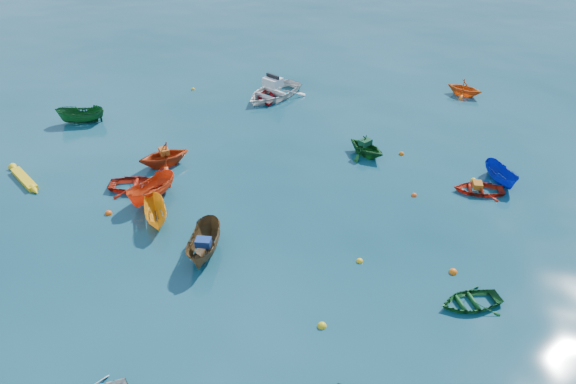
# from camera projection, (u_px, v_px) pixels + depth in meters

# --- Properties ---
(ground) EXTENTS (160.00, 160.00, 0.00)m
(ground) POSITION_uv_depth(u_px,v_px,m) (258.00, 256.00, 25.86)
(ground) COLOR #093644
(ground) RESTS_ON ground
(sampan_brown_mid) EXTENTS (1.87, 3.61, 1.33)m
(sampan_brown_mid) POSITION_uv_depth(u_px,v_px,m) (206.00, 254.00, 25.99)
(sampan_brown_mid) COLOR brown
(sampan_brown_mid) RESTS_ON ground
(dinghy_orange_w) EXTENTS (3.87, 3.84, 1.54)m
(dinghy_orange_w) POSITION_uv_depth(u_px,v_px,m) (165.00, 165.00, 32.79)
(dinghy_orange_w) COLOR #BA3711
(dinghy_orange_w) RESTS_ON ground
(sampan_yellow_mid) EXTENTS (2.49, 3.04, 1.12)m
(sampan_yellow_mid) POSITION_uv_depth(u_px,v_px,m) (157.00, 221.00, 28.16)
(sampan_yellow_mid) COLOR #F9A016
(sampan_yellow_mid) RESTS_ON ground
(dinghy_green_e) EXTENTS (3.20, 2.91, 0.54)m
(dinghy_green_e) POSITION_uv_depth(u_px,v_px,m) (469.00, 304.00, 23.28)
(dinghy_green_e) COLOR #124E1F
(dinghy_green_e) RESTS_ON ground
(dinghy_red_nw) EXTENTS (3.66, 3.01, 0.66)m
(dinghy_red_nw) POSITION_uv_depth(u_px,v_px,m) (139.00, 188.00, 30.69)
(dinghy_red_nw) COLOR #A41F0D
(dinghy_red_nw) RESTS_ON ground
(sampan_orange_n) EXTENTS (2.12, 3.44, 1.25)m
(sampan_orange_n) POSITION_uv_depth(u_px,v_px,m) (153.00, 199.00, 29.84)
(sampan_orange_n) COLOR #E44615
(sampan_orange_n) RESTS_ON ground
(dinghy_green_n) EXTENTS (3.36, 3.26, 1.35)m
(dinghy_green_n) POSITION_uv_depth(u_px,v_px,m) (366.00, 155.00, 33.78)
(dinghy_green_n) COLOR #124E1A
(dinghy_green_n) RESTS_ON ground
(dinghy_red_ne) EXTENTS (2.92, 2.29, 0.55)m
(dinghy_red_ne) POSITION_uv_depth(u_px,v_px,m) (478.00, 192.00, 30.43)
(dinghy_red_ne) COLOR #AB210E
(dinghy_red_ne) RESTS_ON ground
(sampan_blue_far) EXTENTS (2.25, 2.86, 1.05)m
(sampan_blue_far) POSITION_uv_depth(u_px,v_px,m) (499.00, 182.00, 31.27)
(sampan_blue_far) COLOR #0D1FA4
(sampan_blue_far) RESTS_ON ground
(dinghy_red_far) EXTENTS (2.88, 3.23, 0.55)m
(dinghy_red_far) POSITION_uv_depth(u_px,v_px,m) (266.00, 100.00, 40.54)
(dinghy_red_far) COLOR red
(dinghy_red_far) RESTS_ON ground
(dinghy_orange_far) EXTENTS (3.11, 2.89, 1.33)m
(dinghy_orange_far) POSITION_uv_depth(u_px,v_px,m) (463.00, 95.00, 41.28)
(dinghy_orange_far) COLOR orange
(dinghy_orange_far) RESTS_ON ground
(sampan_green_far) EXTENTS (3.30, 2.26, 1.20)m
(sampan_green_far) POSITION_uv_depth(u_px,v_px,m) (82.00, 123.00, 37.48)
(sampan_green_far) COLOR #11491C
(sampan_green_far) RESTS_ON ground
(kayak_yellow) EXTENTS (3.21, 2.29, 0.34)m
(kayak_yellow) POSITION_uv_depth(u_px,v_px,m) (25.00, 181.00, 31.34)
(kayak_yellow) COLOR yellow
(kayak_yellow) RESTS_ON ground
(motorboat_white) EXTENTS (5.28, 5.96, 1.62)m
(motorboat_white) POSITION_uv_depth(u_px,v_px,m) (273.00, 97.00, 41.01)
(motorboat_white) COLOR silver
(motorboat_white) RESTS_ON ground
(tarp_blue_a) EXTENTS (0.77, 0.63, 0.33)m
(tarp_blue_a) POSITION_uv_depth(u_px,v_px,m) (203.00, 242.00, 25.41)
(tarp_blue_a) COLOR navy
(tarp_blue_a) RESTS_ON sampan_brown_mid
(tarp_orange_a) EXTENTS (0.81, 0.82, 0.32)m
(tarp_orange_a) POSITION_uv_depth(u_px,v_px,m) (164.00, 151.00, 32.30)
(tarp_orange_a) COLOR #C95414
(tarp_orange_a) RESTS_ON dinghy_orange_w
(tarp_green_b) EXTENTS (0.82, 0.87, 0.34)m
(tarp_green_b) POSITION_uv_depth(u_px,v_px,m) (365.00, 142.00, 33.38)
(tarp_green_b) COLOR #104023
(tarp_green_b) RESTS_ON dinghy_green_n
(tarp_orange_b) EXTENTS (0.56, 0.68, 0.30)m
(tarp_orange_b) POSITION_uv_depth(u_px,v_px,m) (478.00, 185.00, 30.21)
(tarp_orange_b) COLOR #BB6113
(tarp_orange_b) RESTS_ON dinghy_red_ne
(buoy_or_a) EXTENTS (0.38, 0.38, 0.38)m
(buoy_or_a) POSITION_uv_depth(u_px,v_px,m) (109.00, 214.00, 28.69)
(buoy_or_a) COLOR #E94F0C
(buoy_or_a) RESTS_ON ground
(buoy_ye_a) EXTENTS (0.37, 0.37, 0.37)m
(buoy_ye_a) POSITION_uv_depth(u_px,v_px,m) (322.00, 326.00, 22.25)
(buoy_ye_a) COLOR gold
(buoy_ye_a) RESTS_ON ground
(buoy_or_b) EXTENTS (0.37, 0.37, 0.37)m
(buoy_or_b) POSITION_uv_depth(u_px,v_px,m) (453.00, 272.00, 24.94)
(buoy_or_b) COLOR orange
(buoy_or_b) RESTS_ON ground
(buoy_ye_b) EXTENTS (0.30, 0.30, 0.30)m
(buoy_ye_b) POSITION_uv_depth(u_px,v_px,m) (160.00, 201.00, 29.66)
(buoy_ye_b) COLOR yellow
(buoy_ye_b) RESTS_ON ground
(buoy_or_c) EXTENTS (0.37, 0.37, 0.37)m
(buoy_or_c) POSITION_uv_depth(u_px,v_px,m) (161.00, 187.00, 30.80)
(buoy_or_c) COLOR #F75D0D
(buoy_or_c) RESTS_ON ground
(buoy_ye_c) EXTENTS (0.32, 0.32, 0.32)m
(buoy_ye_c) POSITION_uv_depth(u_px,v_px,m) (360.00, 261.00, 25.56)
(buoy_ye_c) COLOR yellow
(buoy_ye_c) RESTS_ON ground
(buoy_or_d) EXTENTS (0.30, 0.30, 0.30)m
(buoy_or_d) POSITION_uv_depth(u_px,v_px,m) (414.00, 196.00, 30.10)
(buoy_or_d) COLOR #FF520D
(buoy_or_d) RESTS_ON ground
(buoy_ye_d) EXTENTS (0.29, 0.29, 0.29)m
(buoy_ye_d) POSITION_uv_depth(u_px,v_px,m) (193.00, 90.00, 42.16)
(buoy_ye_d) COLOR gold
(buoy_ye_d) RESTS_ON ground
(buoy_or_e) EXTENTS (0.32, 0.32, 0.32)m
(buoy_or_e) POSITION_uv_depth(u_px,v_px,m) (402.00, 154.00, 33.88)
(buoy_or_e) COLOR #DF600C
(buoy_or_e) RESTS_ON ground
(buoy_ye_e) EXTENTS (0.32, 0.32, 0.32)m
(buoy_ye_e) POSITION_uv_depth(u_px,v_px,m) (473.00, 181.00, 31.37)
(buoy_ye_e) COLOR yellow
(buoy_ye_e) RESTS_ON ground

